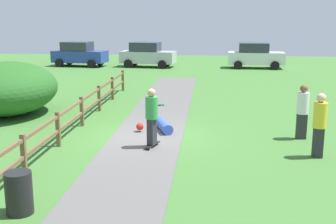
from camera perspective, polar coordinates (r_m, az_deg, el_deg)
The scene contains 13 objects.
ground_plane at distance 14.78m, azimuth -2.76°, elevation -3.29°, with size 60.00×60.00×0.00m, color #427533.
asphalt_path at distance 14.78m, azimuth -2.76°, elevation -3.25°, with size 2.40×28.00×0.02m, color #605E5B.
wooden_fence at distance 15.20m, azimuth -12.53°, elevation -0.53°, with size 0.12×18.12×1.10m.
bush_large at distance 19.10m, azimuth -20.35°, elevation 2.90°, with size 4.06×4.87×2.16m, color #286023.
trash_bin at distance 9.67m, azimuth -18.82°, elevation -9.94°, with size 0.56×0.56×0.90m, color black.
skater_riding at distance 13.39m, azimuth -2.13°, elevation -0.36°, with size 0.48×0.82×1.83m.
skater_fallen at distance 15.51m, azimuth -0.89°, elevation -1.74°, with size 1.34×1.48×0.36m.
skateboard_loose at distance 19.72m, azimuth -1.65°, elevation 1.03°, with size 0.82×0.34×0.08m.
bystander_yellow at distance 13.20m, azimuth 19.11°, elevation -1.24°, with size 0.47×0.47×1.88m.
bystander_white at distance 15.02m, azimuth 17.10°, elevation 0.37°, with size 0.40×0.40×1.81m.
parked_car_silver at distance 34.40m, azimuth -2.71°, elevation 7.46°, with size 4.38×2.42×1.92m.
parked_car_white at distance 34.22m, azimuth 11.29°, elevation 7.21°, with size 4.26×2.13×1.92m.
parked_car_blue at distance 35.58m, azimuth -11.48°, elevation 7.40°, with size 4.39×2.44×1.92m.
Camera 1 is at (2.07, -14.06, 4.05)m, focal length 46.87 mm.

